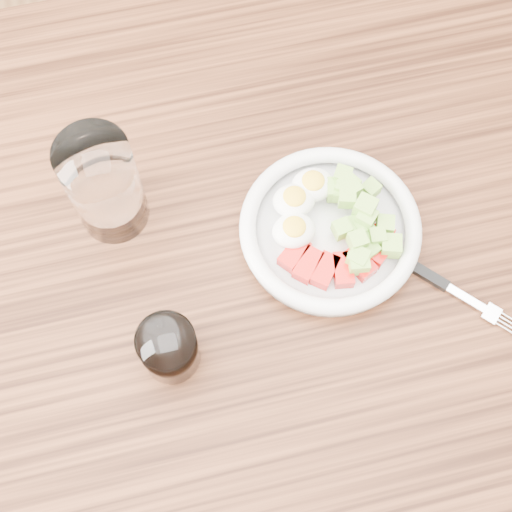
% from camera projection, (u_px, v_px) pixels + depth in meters
% --- Properties ---
extents(ground, '(4.00, 4.00, 0.00)m').
position_uv_depth(ground, '(262.00, 398.00, 1.53)').
color(ground, brown).
rests_on(ground, ground).
extents(dining_table, '(1.50, 0.90, 0.77)m').
position_uv_depth(dining_table, '(265.00, 299.00, 0.91)').
color(dining_table, brown).
rests_on(dining_table, ground).
extents(bowl, '(0.21, 0.21, 0.05)m').
position_uv_depth(bowl, '(330.00, 228.00, 0.82)').
color(bowl, white).
rests_on(bowl, dining_table).
extents(fork, '(0.14, 0.15, 0.01)m').
position_uv_depth(fork, '(433.00, 278.00, 0.81)').
color(fork, black).
rests_on(fork, dining_table).
extents(water_glass, '(0.08, 0.08, 0.14)m').
position_uv_depth(water_glass, '(104.00, 185.00, 0.78)').
color(water_glass, white).
rests_on(water_glass, dining_table).
extents(coffee_glass, '(0.06, 0.06, 0.07)m').
position_uv_depth(coffee_glass, '(169.00, 349.00, 0.75)').
color(coffee_glass, white).
rests_on(coffee_glass, dining_table).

